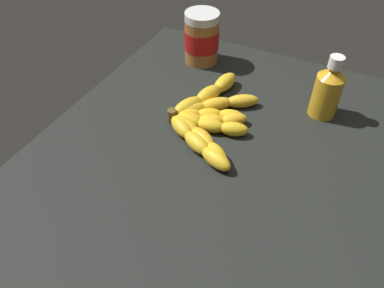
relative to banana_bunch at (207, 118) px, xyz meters
The scene contains 4 objects.
ground_plane 13.27cm from the banana_bunch, 154.56° to the right, with size 96.17×74.27×3.66cm, color black.
banana_bunch is the anchor object (origin of this frame).
peanut_butter_jar 27.47cm from the banana_bunch, 28.30° to the left, with size 9.23×9.23×13.82cm.
honey_bottle 27.50cm from the banana_bunch, 55.70° to the right, with size 6.26×6.26×14.99cm.
Camera 1 is at (-47.76, -20.23, 55.69)cm, focal length 35.01 mm.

